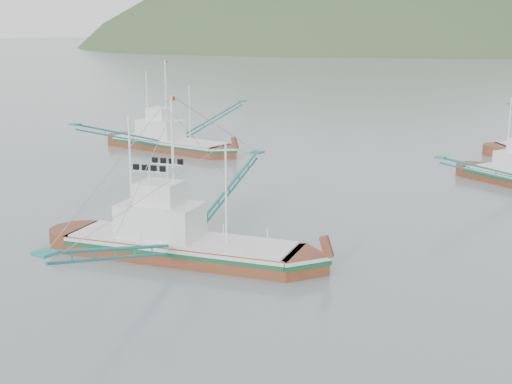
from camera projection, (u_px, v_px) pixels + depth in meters
The scene contains 4 objects.
ground at pixel (201, 263), 42.71m from camera, with size 1200.00×1200.00×0.00m, color slate.
main_boat at pixel (180, 227), 43.23m from camera, with size 15.08×26.00×10.69m.
bg_boat_left at pixel (169, 137), 80.75m from camera, with size 15.01×26.95×10.90m.
headland_left at pixel (333, 48), 431.42m from camera, with size 448.00×308.00×210.00m, color #334A26.
Camera 1 is at (25.31, -31.92, 13.94)m, focal length 50.00 mm.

